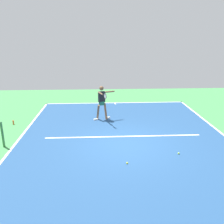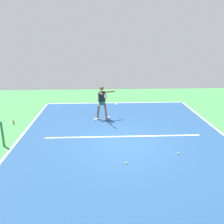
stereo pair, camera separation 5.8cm
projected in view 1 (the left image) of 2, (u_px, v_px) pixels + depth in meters
The scene contains 11 objects.
ground_plane at pixel (125, 144), 9.75m from camera, with size 21.64×21.64×0.00m, color #428E4C.
court_surface at pixel (125, 144), 9.75m from camera, with size 9.22×12.96×0.00m, color navy.
court_line_baseline_near at pixel (115, 103), 15.86m from camera, with size 9.22×0.10×0.01m, color white.
court_line_sideline_right at pixel (13, 146), 9.52m from camera, with size 0.10×12.96×0.01m, color white.
court_line_service at pixel (123, 136), 10.49m from camera, with size 6.92×0.10×0.01m, color white.
court_line_centre_mark at pixel (115, 104), 15.67m from camera, with size 0.10×0.30×0.01m, color white.
net_post at pixel (3, 135), 9.34m from camera, with size 0.09×0.09×1.07m, color #38753D.
tennis_player at pixel (102, 100), 12.36m from camera, with size 1.15×1.36×1.83m.
tennis_ball_far_corner at pixel (179, 153), 8.89m from camera, with size 0.07×0.07×0.07m, color #C6E53D.
tennis_ball_near_service_line at pixel (127, 163), 8.20m from camera, with size 0.07×0.07×0.07m, color yellow.
water_bottle at pixel (13, 122), 11.89m from camera, with size 0.07×0.07×0.22m, color #D84C1E.
Camera 1 is at (1.01, 8.84, 4.23)m, focal length 37.71 mm.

